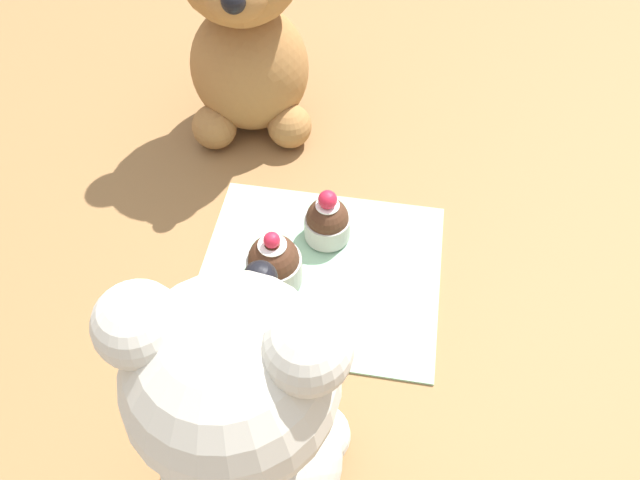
# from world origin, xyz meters

# --- Properties ---
(ground_plane) EXTENTS (4.00, 4.00, 0.00)m
(ground_plane) POSITION_xyz_m (0.00, 0.00, 0.00)
(ground_plane) COLOR olive
(knitted_placemat) EXTENTS (0.24, 0.21, 0.01)m
(knitted_placemat) POSITION_xyz_m (0.00, 0.00, 0.00)
(knitted_placemat) COLOR #8EBC99
(knitted_placemat) RESTS_ON ground_plane
(teddy_bear_cream) EXTENTS (0.14, 0.15, 0.27)m
(teddy_bear_cream) POSITION_xyz_m (0.01, 0.21, 0.13)
(teddy_bear_cream) COLOR beige
(teddy_bear_cream) RESTS_ON ground_plane
(teddy_bear_tan) EXTENTS (0.16, 0.16, 0.29)m
(teddy_bear_tan) POSITION_xyz_m (0.12, -0.22, 0.14)
(teddy_bear_tan) COLOR #A3703D
(teddy_bear_tan) RESTS_ON ground_plane
(cupcake_near_cream_bear) EXTENTS (0.05, 0.05, 0.07)m
(cupcake_near_cream_bear) POSITION_xyz_m (0.04, 0.02, 0.03)
(cupcake_near_cream_bear) COLOR #B2ADA3
(cupcake_near_cream_bear) RESTS_ON knitted_placemat
(cupcake_near_tan_bear) EXTENTS (0.05, 0.05, 0.07)m
(cupcake_near_tan_bear) POSITION_xyz_m (0.00, -0.05, 0.03)
(cupcake_near_tan_bear) COLOR #B2ADA3
(cupcake_near_tan_bear) RESTS_ON knitted_placemat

